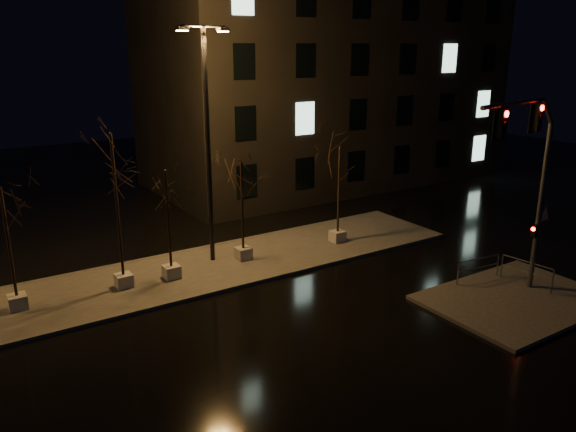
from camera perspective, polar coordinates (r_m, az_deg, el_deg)
ground at (r=21.30m, az=2.11°, el=-9.93°), size 90.00×90.00×0.00m
median at (r=25.97m, az=-5.50°, el=-4.72°), size 22.00×5.00×0.15m
sidewalk_corner at (r=24.00m, az=22.17°, el=-7.84°), size 7.00×5.00×0.15m
building at (r=41.85m, az=3.93°, el=13.97°), size 25.00×12.00×15.00m
tree_0 at (r=22.43m, az=-26.86°, el=0.08°), size 1.80×1.80×4.84m
tree_1 at (r=22.65m, az=-17.29°, el=4.56°), size 1.80×1.80×6.48m
tree_2 at (r=23.37m, az=-12.23°, el=2.13°), size 1.80×1.80×4.81m
tree_3 at (r=25.10m, az=-4.73°, el=3.17°), size 1.80×1.80×4.65m
tree_4 at (r=27.45m, az=5.24°, el=4.85°), size 1.80×1.80×4.96m
traffic_signal_mast at (r=22.66m, az=23.49°, el=4.30°), size 6.23×1.18×7.70m
streetlight_main at (r=24.70m, az=-8.18°, el=8.52°), size 2.56×0.78×10.28m
guard_rail_a at (r=24.89m, az=18.79°, el=-4.81°), size 2.25×0.30×0.98m
guard_rail_b at (r=25.01m, az=23.09°, el=-5.07°), size 0.31×2.21×1.05m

